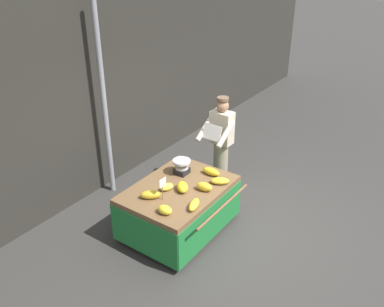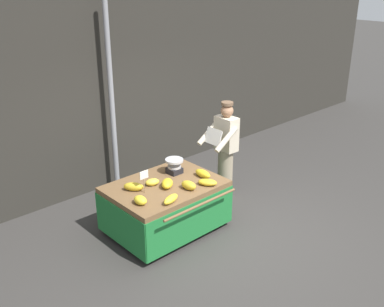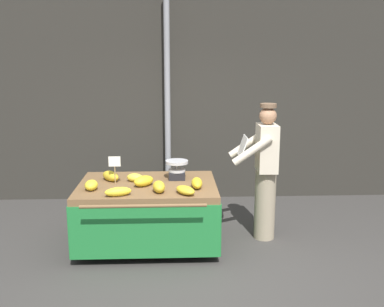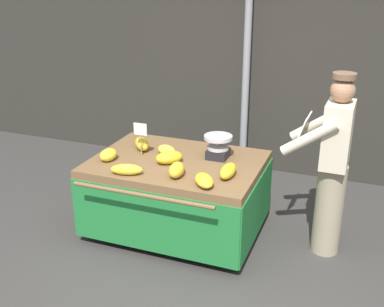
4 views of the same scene
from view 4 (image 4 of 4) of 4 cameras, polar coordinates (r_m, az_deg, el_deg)
ground_plane at (r=4.13m, az=1.81°, el=-15.95°), size 60.00×60.00×0.00m
back_wall at (r=6.02m, az=11.36°, el=17.43°), size 16.00×0.24×4.27m
street_pole at (r=5.80m, az=6.75°, el=12.94°), size 0.09×0.09×3.34m
banana_cart at (r=4.65m, az=-1.84°, el=-3.16°), size 1.66×1.40×0.78m
weighing_scale at (r=4.59m, az=3.19°, el=0.82°), size 0.28×0.28×0.23m
price_sign at (r=4.63m, az=-6.32°, el=2.59°), size 0.14×0.01×0.34m
banana_bunch_0 at (r=4.62m, az=-10.18°, el=-0.15°), size 0.15×0.21×0.12m
banana_bunch_1 at (r=4.48m, az=-2.80°, el=-0.48°), size 0.30×0.30×0.12m
banana_bunch_2 at (r=4.27m, az=-7.99°, el=-1.95°), size 0.31×0.20×0.10m
banana_bunch_3 at (r=4.70m, az=-3.14°, el=0.42°), size 0.24×0.20×0.10m
banana_bunch_4 at (r=4.03m, az=1.49°, el=-3.30°), size 0.28×0.32×0.09m
banana_bunch_5 at (r=4.20m, az=4.43°, el=-2.13°), size 0.13×0.30×0.11m
banana_bunch_6 at (r=4.19m, az=-1.89°, el=-2.01°), size 0.17×0.26×0.13m
banana_bunch_7 at (r=4.86m, az=-6.16°, el=1.18°), size 0.29×0.31×0.12m
vendor_person at (r=4.37m, az=16.72°, el=-1.44°), size 0.59×0.52×1.71m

